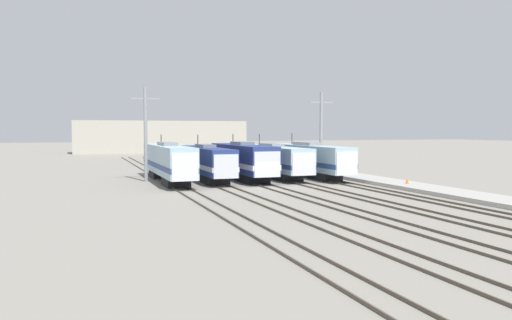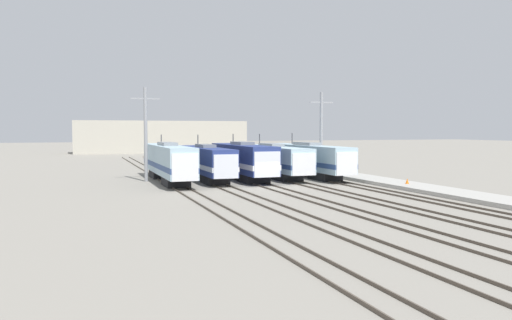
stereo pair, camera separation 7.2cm
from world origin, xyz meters
name	(u,v)px [view 2 (the right image)]	position (x,y,z in m)	size (l,w,h in m)	color
ground_plane	(268,187)	(0.00, 0.00, 0.00)	(400.00, 400.00, 0.00)	gray
rail_pair_far_left	(183,189)	(-8.62, 0.00, 0.07)	(1.50, 120.00, 0.15)	#4C4238
rail_pair_center_left	(227,188)	(-4.31, 0.00, 0.07)	(1.51, 120.00, 0.15)	#4C4238
rail_pair_center	(268,186)	(0.00, 0.00, 0.07)	(1.51, 120.00, 0.15)	#4C4238
rail_pair_center_right	(306,184)	(4.31, 0.00, 0.07)	(1.51, 120.00, 0.15)	#4C4238
rail_pair_far_right	(343,183)	(8.62, 0.00, 0.07)	(1.50, 120.00, 0.15)	#4C4238
locomotive_far_left	(168,162)	(-8.62, 8.02, 2.25)	(2.79, 19.23, 5.19)	#232326
locomotive_center_left	(207,162)	(-4.31, 7.95, 2.12)	(2.77, 16.78, 5.17)	black
locomotive_center	(244,160)	(0.00, 7.66, 2.24)	(3.08, 16.32, 5.24)	black
locomotive_center_right	(273,160)	(4.31, 9.49, 2.11)	(2.96, 18.87, 5.22)	#232326
locomotive_far_right	(308,159)	(8.62, 8.53, 2.17)	(2.76, 19.85, 5.33)	#232326
catenary_tower_left	(146,133)	(-10.86, 9.44, 5.42)	(3.16, 0.38, 10.44)	gray
catenary_tower_right	(321,132)	(10.86, 9.44, 5.42)	(3.16, 0.38, 10.44)	gray
platform	(378,181)	(13.00, 0.00, 0.18)	(4.00, 120.00, 0.37)	#A8A59E
traffic_cone	(407,181)	(12.89, -5.30, 0.64)	(0.36, 0.36, 0.54)	orange
depot_building	(162,137)	(2.43, 81.57, 4.02)	(43.00, 8.86, 8.03)	#B2AD9E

